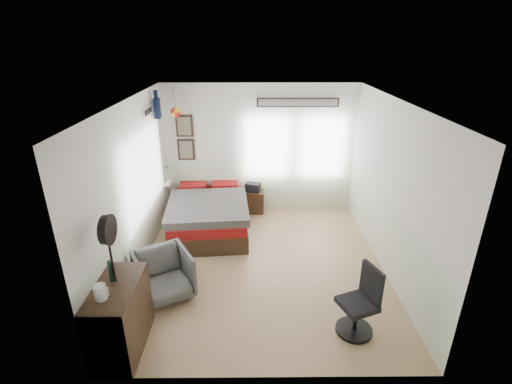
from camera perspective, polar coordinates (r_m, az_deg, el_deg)
ground_plane at (r=6.37m, az=0.94°, el=-11.03°), size 4.00×4.50×0.01m
room_shell at (r=5.80m, az=0.24°, el=3.38°), size 4.02×4.52×2.71m
wall_decor at (r=7.44m, az=-8.00°, el=11.46°), size 3.55×1.32×1.44m
bed at (r=7.32m, az=-7.31°, el=-3.47°), size 1.61×2.16×0.65m
dresser at (r=4.95m, az=-20.14°, el=-17.66°), size 0.48×1.00×0.90m
armchair at (r=5.67m, az=-13.99°, el=-12.27°), size 1.03×1.03×0.70m
nightstand at (r=8.05m, az=-0.46°, el=-1.40°), size 0.49×0.40×0.47m
task_chair at (r=5.10m, az=15.74°, el=-16.59°), size 0.54×0.54×0.95m
kettle at (r=4.49m, az=-22.84°, el=-14.04°), size 0.15×0.13×0.18m
bottle at (r=4.72m, az=-21.39°, el=-11.25°), size 0.07×0.07×0.26m
stand_fan at (r=4.42m, az=-21.87°, el=-5.58°), size 0.10×0.35×0.86m
black_bag at (r=7.92m, az=-0.47°, el=0.75°), size 0.35×0.28×0.18m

